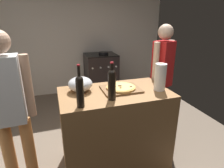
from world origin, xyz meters
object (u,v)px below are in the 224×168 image
object	(u,v)px
paper_towel_roll	(160,77)
person_in_red	(162,77)
stove	(101,75)
person_in_stripes	(11,108)
wine_bottle_clear	(80,90)
pizza	(121,87)
mixing_bowl	(80,84)
wine_bottle_dark	(112,83)

from	to	relation	value
paper_towel_roll	person_in_red	size ratio (longest dim) A/B	0.18
stove	person_in_stripes	distance (m)	2.65
paper_towel_roll	person_in_stripes	distance (m)	1.46
wine_bottle_clear	person_in_red	xyz separation A→B (m)	(1.18, 0.60, -0.17)
stove	person_in_red	xyz separation A→B (m)	(0.37, -1.81, 0.45)
pizza	stove	world-z (taller)	pizza
stove	mixing_bowl	bearing A→B (deg)	-110.16
paper_towel_roll	wine_bottle_clear	distance (m)	0.87
mixing_bowl	person_in_stripes	bearing A→B (deg)	-164.80
mixing_bowl	person_in_red	bearing A→B (deg)	11.84
pizza	person_in_red	size ratio (longest dim) A/B	0.20
wine_bottle_clear	person_in_red	world-z (taller)	person_in_red
person_in_red	paper_towel_roll	bearing A→B (deg)	-124.81
mixing_bowl	wine_bottle_clear	bearing A→B (deg)	-98.74
wine_bottle_dark	stove	xyz separation A→B (m)	(0.50, 2.34, -0.63)
pizza	person_in_red	world-z (taller)	person_in_red
mixing_bowl	wine_bottle_dark	distance (m)	0.40
mixing_bowl	paper_towel_roll	world-z (taller)	paper_towel_roll
wine_bottle_dark	pizza	bearing A→B (deg)	50.79
paper_towel_roll	stove	distance (m)	2.34
wine_bottle_dark	stove	distance (m)	2.48
stove	wine_bottle_dark	bearing A→B (deg)	-102.09
mixing_bowl	paper_towel_roll	distance (m)	0.84
paper_towel_roll	wine_bottle_dark	distance (m)	0.56
mixing_bowl	person_in_red	distance (m)	1.15
mixing_bowl	stove	xyz separation A→B (m)	(0.75, 2.04, -0.55)
stove	person_in_red	distance (m)	1.90
pizza	person_in_red	distance (m)	0.78
pizza	wine_bottle_clear	xyz separation A→B (m)	(-0.47, -0.27, 0.13)
paper_towel_roll	mixing_bowl	bearing A→B (deg)	164.86
wine_bottle_dark	paper_towel_roll	bearing A→B (deg)	8.41
person_in_stripes	person_in_red	distance (m)	1.81
stove	pizza	bearing A→B (deg)	-98.90
pizza	wine_bottle_clear	size ratio (longest dim) A/B	0.83
wine_bottle_clear	person_in_stripes	distance (m)	0.64
mixing_bowl	paper_towel_roll	bearing A→B (deg)	-15.14
wine_bottle_dark	wine_bottle_clear	distance (m)	0.31
wine_bottle_dark	stove	size ratio (longest dim) A/B	0.38
pizza	stove	distance (m)	2.22
pizza	person_in_stripes	size ratio (longest dim) A/B	0.20
mixing_bowl	person_in_stripes	distance (m)	0.67
mixing_bowl	wine_bottle_dark	world-z (taller)	wine_bottle_dark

